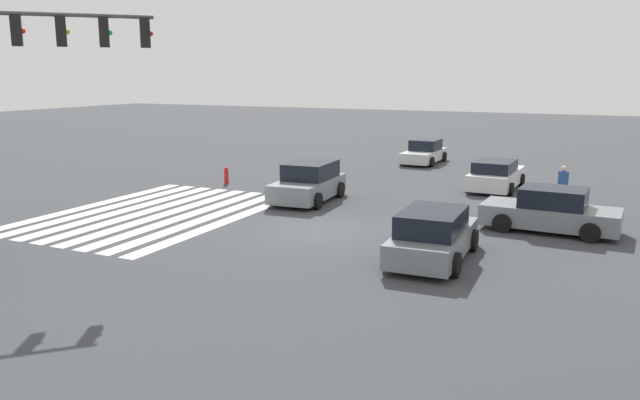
{
  "coord_description": "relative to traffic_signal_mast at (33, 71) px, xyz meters",
  "views": [
    {
      "loc": [
        19.06,
        9.02,
        5.43
      ],
      "look_at": [
        0.0,
        0.0,
        1.15
      ],
      "focal_mm": 35.0,
      "sensor_mm": 36.0,
      "label": 1
    }
  ],
  "objects": [
    {
      "name": "ground_plane",
      "position": [
        -6.17,
        6.17,
        -5.5
      ],
      "size": [
        144.11,
        144.11,
        0.0
      ],
      "primitive_type": "plane",
      "color": "#3D3F44"
    },
    {
      "name": "crosswalk_markings",
      "position": [
        -6.17,
        -1.06,
        -5.49
      ],
      "size": [
        10.77,
        7.25,
        0.01
      ],
      "rotation": [
        0.0,
        0.0,
        1.57
      ],
      "color": "silver",
      "rests_on": "ground_plane"
    },
    {
      "name": "traffic_signal_mast",
      "position": [
        0.0,
        0.0,
        0.0
      ],
      "size": [
        3.93,
        3.93,
        7.33
      ],
      "rotation": [
        0.0,
        0.0,
        2.36
      ],
      "color": "#47474C",
      "rests_on": "ground_plane"
    },
    {
      "name": "car_0",
      "position": [
        -4.61,
        10.59,
        -4.76
      ],
      "size": [
        4.55,
        2.23,
        1.54
      ],
      "rotation": [
        0.0,
        0.0,
        3.18
      ],
      "color": "gray",
      "rests_on": "ground_plane"
    },
    {
      "name": "car_1",
      "position": [
        -17.2,
        10.23,
        -4.82
      ],
      "size": [
        4.65,
        2.26,
        1.42
      ],
      "rotation": [
        0.0,
        0.0,
        3.11
      ],
      "color": "silver",
      "rests_on": "ground_plane"
    },
    {
      "name": "car_2",
      "position": [
        -10.91,
        3.38,
        -4.69
      ],
      "size": [
        4.47,
        2.42,
        1.67
      ],
      "rotation": [
        0.0,
        0.0,
        0.06
      ],
      "color": "gray",
      "rests_on": "ground_plane"
    },
    {
      "name": "car_3",
      "position": [
        -24.41,
        4.66,
        -4.84
      ],
      "size": [
        4.4,
        2.1,
        1.44
      ],
      "rotation": [
        0.0,
        0.0,
        -0.02
      ],
      "color": "silver",
      "rests_on": "ground_plane"
    },
    {
      "name": "car_5",
      "position": [
        -9.76,
        13.39,
        -4.78
      ],
      "size": [
        2.36,
        4.66,
        1.55
      ],
      "rotation": [
        0.0,
        0.0,
        -1.62
      ],
      "color": "gray",
      "rests_on": "ground_plane"
    },
    {
      "name": "pedestrian",
      "position": [
        -14.01,
        13.45,
        -4.51
      ],
      "size": [
        0.41,
        0.41,
        1.76
      ],
      "rotation": [
        0.0,
        0.0,
        -0.75
      ],
      "color": "#38383D",
      "rests_on": "ground_plane"
    },
    {
      "name": "fire_hydrant",
      "position": [
        -12.92,
        -2.22,
        -5.07
      ],
      "size": [
        0.22,
        0.22,
        0.86
      ],
      "color": "red",
      "rests_on": "ground_plane"
    }
  ]
}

